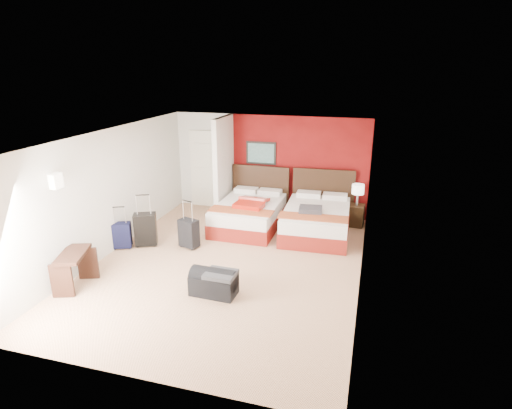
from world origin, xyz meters
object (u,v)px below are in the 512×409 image
(red_suitcase_open, at_px, (252,202))
(suitcase_charcoal, at_px, (189,234))
(suitcase_black, at_px, (146,230))
(nightstand, at_px, (356,215))
(bed_right, at_px, (316,221))
(table_lamp, at_px, (358,195))
(duffel_bag, at_px, (214,284))
(desk, at_px, (75,270))
(bed_left, at_px, (249,215))
(suitcase_navy, at_px, (122,236))

(red_suitcase_open, bearing_deg, suitcase_charcoal, -120.63)
(suitcase_black, relative_size, suitcase_charcoal, 1.16)
(nightstand, bearing_deg, red_suitcase_open, -155.53)
(bed_right, height_order, suitcase_charcoal, bed_right)
(table_lamp, xyz_separation_m, suitcase_black, (-4.24, -2.40, -0.43))
(nightstand, height_order, duffel_bag, nightstand)
(bed_right, distance_m, desk, 5.09)
(suitcase_black, bearing_deg, desk, -121.91)
(bed_left, distance_m, bed_right, 1.60)
(nightstand, height_order, desk, desk)
(bed_left, height_order, suitcase_black, suitcase_black)
(table_lamp, relative_size, suitcase_charcoal, 0.86)
(bed_right, distance_m, suitcase_charcoal, 2.88)
(bed_right, bearing_deg, nightstand, 40.46)
(bed_left, relative_size, red_suitcase_open, 2.26)
(bed_left, xyz_separation_m, nightstand, (2.43, 0.79, -0.04))
(bed_right, xyz_separation_m, nightstand, (0.84, 0.78, -0.05))
(nightstand, height_order, table_lamp, table_lamp)
(bed_left, height_order, red_suitcase_open, red_suitcase_open)
(table_lamp, height_order, suitcase_navy, table_lamp)
(table_lamp, xyz_separation_m, suitcase_charcoal, (-3.31, -2.25, -0.48))
(table_lamp, height_order, duffel_bag, table_lamp)
(bed_left, relative_size, bed_right, 0.98)
(suitcase_black, xyz_separation_m, suitcase_charcoal, (0.93, 0.15, -0.05))
(table_lamp, distance_m, suitcase_black, 4.89)
(bed_left, bearing_deg, nightstand, 18.32)
(desk, bearing_deg, suitcase_navy, 76.22)
(suitcase_charcoal, height_order, duffel_bag, suitcase_charcoal)
(nightstand, bearing_deg, suitcase_charcoal, -142.29)
(table_lamp, relative_size, suitcase_navy, 0.95)
(bed_left, xyz_separation_m, duffel_bag, (0.31, -3.09, -0.11))
(table_lamp, bearing_deg, suitcase_navy, -150.17)
(bed_right, xyz_separation_m, red_suitcase_open, (-1.50, -0.11, 0.35))
(duffel_bag, bearing_deg, red_suitcase_open, 96.65)
(table_lamp, bearing_deg, bed_right, -137.04)
(red_suitcase_open, height_order, suitcase_navy, red_suitcase_open)
(bed_right, xyz_separation_m, suitcase_navy, (-3.82, -1.89, -0.04))
(nightstand, distance_m, table_lamp, 0.51)
(nightstand, bearing_deg, bed_left, -158.43)
(suitcase_charcoal, xyz_separation_m, suitcase_navy, (-1.34, -0.42, -0.03))
(bed_left, xyz_separation_m, red_suitcase_open, (0.10, -0.10, 0.36))
(bed_right, bearing_deg, desk, -138.37)
(suitcase_charcoal, bearing_deg, table_lamp, 51.68)
(table_lamp, distance_m, desk, 6.26)
(red_suitcase_open, relative_size, nightstand, 1.72)
(suitcase_charcoal, bearing_deg, bed_left, 76.39)
(bed_left, relative_size, duffel_bag, 2.62)
(nightstand, relative_size, suitcase_charcoal, 0.88)
(red_suitcase_open, relative_size, suitcase_charcoal, 1.51)
(suitcase_charcoal, relative_size, desk, 0.74)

